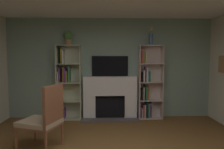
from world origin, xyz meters
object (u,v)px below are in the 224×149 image
(tv, at_px, (110,66))
(armchair, at_px, (44,118))
(bookshelf_right, at_px, (147,85))
(bookshelf_left, at_px, (66,81))
(potted_plant, at_px, (68,37))
(vase_with_flowers, at_px, (151,39))
(fireplace, at_px, (110,96))

(tv, relative_size, armchair, 0.84)
(armchair, bearing_deg, bookshelf_right, 40.83)
(bookshelf_left, xyz_separation_m, potted_plant, (0.07, -0.02, 1.15))
(tv, bearing_deg, armchair, -121.23)
(bookshelf_left, xyz_separation_m, vase_with_flowers, (2.23, -0.02, 1.11))
(potted_plant, xyz_separation_m, vase_with_flowers, (2.16, 0.00, -0.04))
(fireplace, height_order, bookshelf_left, bookshelf_left)
(bookshelf_left, distance_m, bookshelf_right, 2.16)
(fireplace, bearing_deg, armchair, -122.28)
(vase_with_flowers, xyz_separation_m, armchair, (-2.28, -1.87, -1.56))
(fireplace, height_order, armchair, armchair)
(vase_with_flowers, distance_m, armchair, 3.34)
(bookshelf_left, bearing_deg, bookshelf_right, 0.35)
(potted_plant, relative_size, vase_with_flowers, 0.79)
(bookshelf_right, bearing_deg, bookshelf_left, -179.65)
(bookshelf_right, relative_size, potted_plant, 5.34)
(tv, xyz_separation_m, bookshelf_left, (-1.15, -0.10, -0.39))
(fireplace, distance_m, bookshelf_left, 1.22)
(fireplace, bearing_deg, bookshelf_right, -0.13)
(bookshelf_left, height_order, potted_plant, potted_plant)
(vase_with_flowers, bearing_deg, fireplace, 177.86)
(bookshelf_right, height_order, armchair, bookshelf_right)
(fireplace, height_order, potted_plant, potted_plant)
(tv, relative_size, bookshelf_right, 0.50)
(fireplace, distance_m, bookshelf_right, 1.04)
(fireplace, xyz_separation_m, armchair, (-1.21, -1.91, -0.03))
(bookshelf_left, bearing_deg, vase_with_flowers, -0.64)
(bookshelf_left, height_order, armchair, bookshelf_left)
(fireplace, relative_size, bookshelf_left, 0.78)
(fireplace, xyz_separation_m, tv, (0.00, 0.08, 0.80))
(potted_plant, bearing_deg, tv, 6.35)
(tv, height_order, potted_plant, potted_plant)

